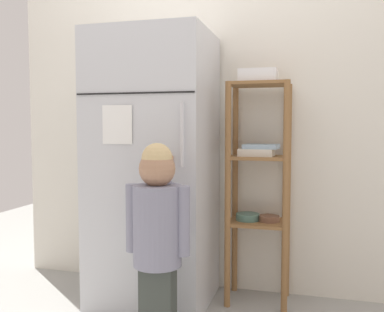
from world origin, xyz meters
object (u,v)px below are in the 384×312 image
object	(u,v)px
pantry_shelf_unit	(259,177)
fruit_bin	(256,77)
child_standing	(158,225)
refrigerator	(154,169)

from	to	relation	value
pantry_shelf_unit	fruit_bin	bearing A→B (deg)	-128.18
pantry_shelf_unit	child_standing	bearing A→B (deg)	-120.76
fruit_bin	refrigerator	bearing A→B (deg)	-167.70
refrigerator	child_standing	size ratio (longest dim) A/B	1.63
child_standing	fruit_bin	distance (m)	1.07
child_standing	fruit_bin	xyz separation A→B (m)	(0.38, 0.65, 0.76)
pantry_shelf_unit	fruit_bin	size ratio (longest dim) A/B	6.05
refrigerator	pantry_shelf_unit	xyz separation A→B (m)	(0.61, 0.15, -0.04)
child_standing	pantry_shelf_unit	xyz separation A→B (m)	(0.40, 0.67, 0.17)
child_standing	fruit_bin	world-z (taller)	fruit_bin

